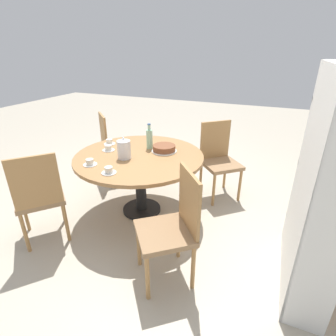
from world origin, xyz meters
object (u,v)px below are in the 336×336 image
object	(u,v)px
cake_main	(164,148)
cup_a	(109,142)
cup_d	(109,171)
cup_b	(90,163)
bookshelf	(318,189)
coffee_pot	(124,149)
chair_c	(219,158)
chair_d	(114,144)
chair_a	(39,196)
cup_c	(108,148)
chair_b	(173,226)
water_bottle	(149,138)

from	to	relation	value
cake_main	cup_a	bearing A→B (deg)	-87.60
cup_d	cup_b	bearing A→B (deg)	-106.91
bookshelf	coffee_pot	size ratio (longest dim) A/B	7.23
chair_c	cup_a	xyz separation A→B (m)	(0.56, -1.22, 0.23)
chair_d	cake_main	xyz separation A→B (m)	(0.47, 0.99, 0.24)
chair_c	cup_b	size ratio (longest dim) A/B	6.88
chair_a	chair_d	bearing A→B (deg)	-132.93
bookshelf	cup_d	world-z (taller)	bookshelf
cup_a	cup_c	size ratio (longest dim) A/B	1.00
cup_d	coffee_pot	bearing A→B (deg)	-170.95
chair_a	bookshelf	world-z (taller)	bookshelf
cup_a	cup_b	bearing A→B (deg)	16.62
chair_b	chair_c	xyz separation A→B (m)	(-1.49, 0.03, 0.00)
coffee_pot	cup_a	size ratio (longest dim) A/B	1.69
chair_a	cup_a	world-z (taller)	chair_a
chair_a	chair_d	world-z (taller)	same
water_bottle	bookshelf	bearing A→B (deg)	70.70
cake_main	chair_c	bearing A→B (deg)	135.93
chair_a	water_bottle	world-z (taller)	water_bottle
chair_a	chair_d	distance (m)	1.49
coffee_pot	cake_main	distance (m)	0.46
chair_a	cake_main	xyz separation A→B (m)	(-1.02, 0.83, 0.24)
bookshelf	cake_main	distance (m)	1.56
chair_b	cup_c	xyz separation A→B (m)	(-0.74, -1.08, 0.23)
chair_c	coffee_pot	distance (m)	1.23
chair_b	coffee_pot	xyz separation A→B (m)	(-0.62, -0.79, 0.31)
water_bottle	cup_b	xyz separation A→B (m)	(0.66, -0.33, -0.09)
chair_a	chair_c	bearing A→B (deg)	-179.96
chair_c	cake_main	xyz separation A→B (m)	(0.53, -0.51, 0.24)
bookshelf	cup_d	bearing A→B (deg)	95.37
chair_a	chair_b	world-z (taller)	same
chair_a	cup_a	xyz separation A→B (m)	(-0.99, 0.13, 0.23)
cup_d	chair_b	bearing A→B (deg)	71.18
chair_a	cup_a	size ratio (longest dim) A/B	6.88
chair_c	cup_b	world-z (taller)	chair_c
chair_a	chair_c	distance (m)	2.05
cup_c	coffee_pot	bearing A→B (deg)	66.40
chair_c	cup_a	bearing A→B (deg)	163.01
cup_b	cup_c	bearing A→B (deg)	-170.88
cup_b	chair_b	bearing A→B (deg)	71.71
chair_c	coffee_pot	world-z (taller)	chair_c
coffee_pot	cup_b	distance (m)	0.37
bookshelf	cup_d	distance (m)	1.72
cup_a	chair_d	bearing A→B (deg)	-149.96
coffee_pot	cup_d	xyz separation A→B (m)	(0.37, 0.06, -0.08)
coffee_pot	water_bottle	size ratio (longest dim) A/B	0.81
water_bottle	cake_main	world-z (taller)	water_bottle
chair_a	cake_main	distance (m)	1.34
chair_c	cup_c	size ratio (longest dim) A/B	6.88
chair_d	cup_a	xyz separation A→B (m)	(0.50, 0.29, 0.23)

